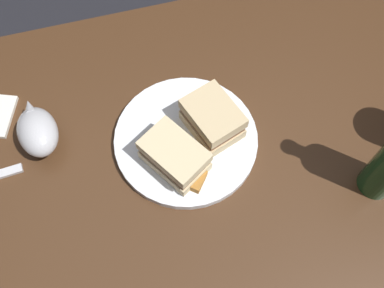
% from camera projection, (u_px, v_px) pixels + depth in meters
% --- Properties ---
extents(ground_plane, '(6.00, 6.00, 0.00)m').
position_uv_depth(ground_plane, '(196.00, 248.00, 1.47)').
color(ground_plane, black).
extents(dining_table, '(1.21, 0.76, 0.70)m').
position_uv_depth(dining_table, '(196.00, 216.00, 1.16)').
color(dining_table, '#422816').
rests_on(dining_table, ground).
extents(plate, '(0.27, 0.27, 0.02)m').
position_uv_depth(plate, '(186.00, 140.00, 0.85)').
color(plate, white).
rests_on(plate, dining_table).
extents(sandwich_half_left, '(0.12, 0.13, 0.06)m').
position_uv_depth(sandwich_half_left, '(175.00, 156.00, 0.80)').
color(sandwich_half_left, beige).
rests_on(sandwich_half_left, plate).
extents(sandwich_half_right, '(0.11, 0.12, 0.06)m').
position_uv_depth(sandwich_half_right, '(213.00, 119.00, 0.83)').
color(sandwich_half_right, '#CCB284').
rests_on(sandwich_half_right, plate).
extents(potato_wedge_front, '(0.03, 0.05, 0.02)m').
position_uv_depth(potato_wedge_front, '(207.00, 137.00, 0.84)').
color(potato_wedge_front, '#B77F33').
rests_on(potato_wedge_front, plate).
extents(potato_wedge_middle, '(0.04, 0.05, 0.02)m').
position_uv_depth(potato_wedge_middle, '(197.00, 180.00, 0.80)').
color(potato_wedge_middle, '#AD702D').
rests_on(potato_wedge_middle, plate).
extents(potato_wedge_back, '(0.05, 0.04, 0.01)m').
position_uv_depth(potato_wedge_back, '(191.00, 158.00, 0.82)').
color(potato_wedge_back, gold).
rests_on(potato_wedge_back, plate).
extents(gravy_boat, '(0.08, 0.12, 0.07)m').
position_uv_depth(gravy_boat, '(38.00, 131.00, 0.82)').
color(gravy_boat, '#B7B7BC').
rests_on(gravy_boat, dining_table).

